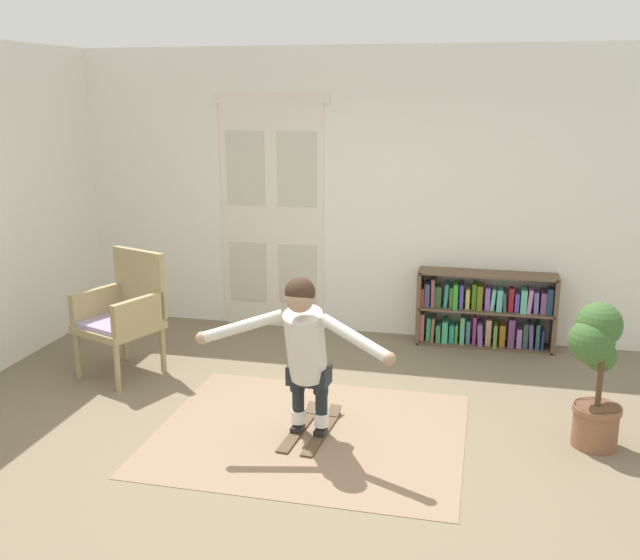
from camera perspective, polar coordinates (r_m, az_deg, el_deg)
The scene contains 9 objects.
ground_plane at distance 5.40m, azimuth -1.96°, elevation -12.50°, with size 7.20×7.20×0.00m, color #74664E.
back_wall at distance 7.42m, azimuth 3.16°, elevation 6.78°, with size 6.00×0.10×2.90m, color white.
double_door at distance 7.60m, azimuth -3.78°, elevation 5.29°, with size 1.22×0.05×2.45m.
rug at distance 5.50m, azimuth -0.80°, elevation -11.94°, with size 2.26×1.88×0.01m, color #8C7259.
bookshelf at distance 7.34m, azimuth 12.77°, elevation -2.50°, with size 1.34×0.30×0.75m.
wicker_chair at distance 6.63m, azimuth -15.15°, elevation -2.36°, with size 0.78×0.78×1.10m.
potted_plant at distance 5.50m, azimuth 20.91°, elevation -6.16°, with size 0.41×0.45×1.03m.
skis_pair at distance 5.51m, azimuth -0.71°, elevation -11.63°, with size 0.33×0.78×0.07m.
person_skier at distance 5.11m, azimuth -1.22°, elevation -5.07°, with size 1.42×0.61×1.17m.
Camera 1 is at (1.26, -4.64, 2.47)m, focal length 40.62 mm.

